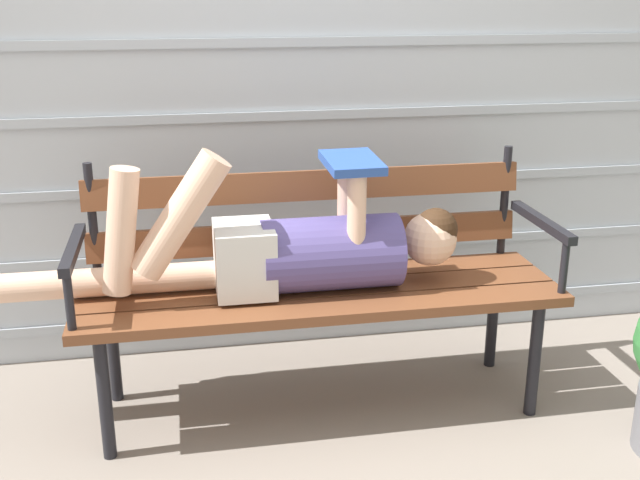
{
  "coord_description": "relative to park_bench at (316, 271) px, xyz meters",
  "views": [
    {
      "loc": [
        -0.46,
        -2.37,
        1.5
      ],
      "look_at": [
        0.0,
        0.1,
        0.65
      ],
      "focal_mm": 43.21,
      "sensor_mm": 36.0,
      "label": 1
    }
  ],
  "objects": [
    {
      "name": "reclining_person",
      "position": [
        -0.11,
        -0.07,
        0.12
      ],
      "size": [
        1.66,
        0.26,
        0.53
      ],
      "color": "#514784"
    },
    {
      "name": "park_bench",
      "position": [
        0.0,
        0.0,
        0.0
      ],
      "size": [
        1.69,
        0.51,
        0.9
      ],
      "color": "brown",
      "rests_on": "ground"
    },
    {
      "name": "house_siding",
      "position": [
        -0.0,
        0.52,
        0.77
      ],
      "size": [
        5.39,
        0.08,
        2.55
      ],
      "color": "#B2BCC6",
      "rests_on": "ground"
    },
    {
      "name": "ground_plane",
      "position": [
        -0.0,
        -0.18,
        -0.51
      ],
      "size": [
        12.0,
        12.0,
        0.0
      ],
      "primitive_type": "plane",
      "color": "gray"
    }
  ]
}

